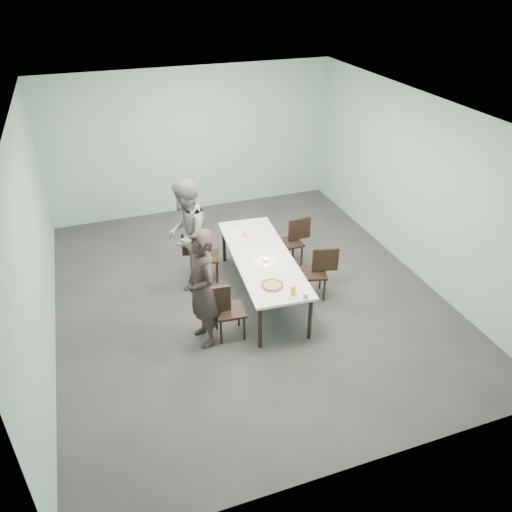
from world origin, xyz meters
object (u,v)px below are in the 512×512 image
object	(u,v)px
pizza	(272,285)
side_plate	(285,273)
diner_near	(202,289)
water_tumbler	(305,295)
chair_far_right	(294,238)
beer_glass	(293,290)
diner_far	(187,235)
amber_tumbler	(245,234)
chair_near_right	(318,269)
chair_far_left	(201,253)
tealight	(266,260)
chair_near_left	(224,308)
table	(262,259)

from	to	relation	value
pizza	side_plate	bearing A→B (deg)	40.52
diner_near	water_tumbler	xyz separation A→B (m)	(1.33, -0.48, -0.10)
chair_far_right	beer_glass	xyz separation A→B (m)	(-0.83, -1.89, 0.32)
diner_far	amber_tumbler	bearing A→B (deg)	113.93
chair_near_right	chair_far_right	xyz separation A→B (m)	(0.03, 1.06, 0.00)
chair_far_left	diner_near	world-z (taller)	diner_near
chair_near_right	tealight	xyz separation A→B (m)	(-0.85, 0.13, 0.27)
diner_near	water_tumbler	size ratio (longest dim) A/B	19.84
chair_near_left	diner_near	size ratio (longest dim) A/B	0.49
beer_glass	tealight	size ratio (longest dim) A/B	2.68
chair_far_left	chair_near_right	xyz separation A→B (m)	(1.64, -1.11, 0.00)
chair_near_left	tealight	xyz separation A→B (m)	(0.86, 0.61, 0.27)
pizza	side_plate	size ratio (longest dim) A/B	1.89
table	beer_glass	world-z (taller)	beer_glass
beer_glass	chair_near_left	bearing A→B (deg)	158.95
side_plate	water_tumbler	bearing A→B (deg)	-87.47
diner_far	chair_near_left	bearing A→B (deg)	32.00
pizza	diner_far	bearing A→B (deg)	119.14
side_plate	amber_tumbler	xyz separation A→B (m)	(-0.20, 1.29, 0.04)
chair_near_right	beer_glass	bearing A→B (deg)	60.95
chair_far_left	side_plate	distance (m)	1.70
pizza	water_tumbler	distance (m)	0.53
chair_near_right	water_tumbler	size ratio (longest dim) A/B	9.67
table	side_plate	distance (m)	0.60
chair_near_right	diner_near	size ratio (longest dim) A/B	0.49
chair_near_left	beer_glass	xyz separation A→B (m)	(0.90, -0.35, 0.32)
amber_tumbler	side_plate	bearing A→B (deg)	-81.24
chair_near_right	diner_far	distance (m)	2.18
pizza	amber_tumbler	distance (m)	1.55
chair_near_left	water_tumbler	size ratio (longest dim) A/B	9.67
water_tumbler	chair_far_left	bearing A→B (deg)	114.97
diner_near	tealight	world-z (taller)	diner_near
chair_far_right	side_plate	size ratio (longest dim) A/B	4.83
beer_glass	water_tumbler	xyz separation A→B (m)	(0.13, -0.13, -0.03)
tealight	chair_far_right	bearing A→B (deg)	46.78
chair_near_right	pizza	world-z (taller)	chair_near_right
table	chair_far_right	distance (m)	1.18
diner_near	diner_far	bearing A→B (deg)	166.61
chair_near_left	side_plate	world-z (taller)	chair_near_left
chair_far_right	beer_glass	world-z (taller)	beer_glass
chair_near_left	chair_far_right	world-z (taller)	same
amber_tumbler	chair_near_right	bearing A→B (deg)	-47.98
chair_near_right	side_plate	size ratio (longest dim) A/B	4.83
diner_near	beer_glass	world-z (taller)	diner_near
chair_far_right	amber_tumbler	xyz separation A→B (m)	(-0.93, -0.06, 0.29)
chair_near_right	tealight	distance (m)	0.90
water_tumbler	beer_glass	bearing A→B (deg)	133.46
chair_far_left	chair_far_right	xyz separation A→B (m)	(1.67, -0.04, 0.00)
diner_near	tealight	bearing A→B (deg)	109.35
chair_near_left	chair_far_left	xyz separation A→B (m)	(0.07, 1.59, 0.00)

